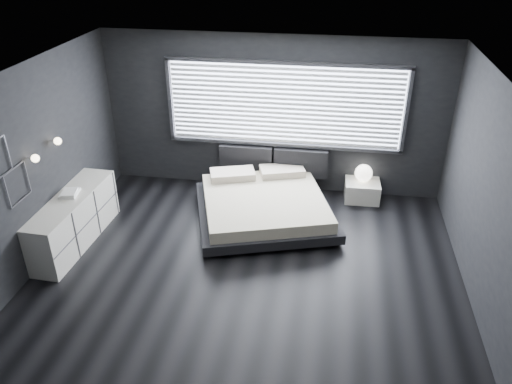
# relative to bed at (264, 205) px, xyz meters

# --- Properties ---
(room) EXTENTS (6.04, 6.00, 2.80)m
(room) POSITION_rel_bed_xyz_m (-0.02, -1.59, 1.14)
(room) COLOR black
(room) RESTS_ON ground
(window) EXTENTS (4.14, 0.09, 1.52)m
(window) POSITION_rel_bed_xyz_m (0.18, 1.11, 1.35)
(window) COLOR white
(window) RESTS_ON ground
(headboard) EXTENTS (1.96, 0.16, 0.52)m
(headboard) POSITION_rel_bed_xyz_m (0.01, 1.05, 0.31)
(headboard) COLOR black
(headboard) RESTS_ON ground
(sconce_near) EXTENTS (0.18, 0.11, 0.11)m
(sconce_near) POSITION_rel_bed_xyz_m (-2.90, -1.54, 1.34)
(sconce_near) COLOR silver
(sconce_near) RESTS_ON ground
(sconce_far) EXTENTS (0.18, 0.11, 0.11)m
(sconce_far) POSITION_rel_bed_xyz_m (-2.90, -0.94, 1.34)
(sconce_far) COLOR silver
(sconce_far) RESTS_ON ground
(wall_art_lower) EXTENTS (0.01, 0.48, 0.48)m
(wall_art_lower) POSITION_rel_bed_xyz_m (-2.99, -1.89, 1.12)
(wall_art_lower) COLOR #47474C
(wall_art_lower) RESTS_ON ground
(bed) EXTENTS (2.68, 2.62, 0.56)m
(bed) POSITION_rel_bed_xyz_m (0.00, 0.00, 0.00)
(bed) COLOR black
(bed) RESTS_ON ground
(nightstand) EXTENTS (0.62, 0.52, 0.35)m
(nightstand) POSITION_rel_bed_xyz_m (1.63, 0.91, -0.08)
(nightstand) COLOR silver
(nightstand) RESTS_ON ground
(orb_lamp) EXTENTS (0.31, 0.31, 0.31)m
(orb_lamp) POSITION_rel_bed_xyz_m (1.63, 0.95, 0.25)
(orb_lamp) COLOR white
(orb_lamp) RESTS_ON nightstand
(dresser) EXTENTS (0.63, 1.98, 0.78)m
(dresser) POSITION_rel_bed_xyz_m (-2.79, -1.14, 0.13)
(dresser) COLOR silver
(dresser) RESTS_ON ground
(book_stack) EXTENTS (0.28, 0.35, 0.06)m
(book_stack) POSITION_rel_bed_xyz_m (-2.81, -1.05, 0.55)
(book_stack) COLOR white
(book_stack) RESTS_ON dresser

